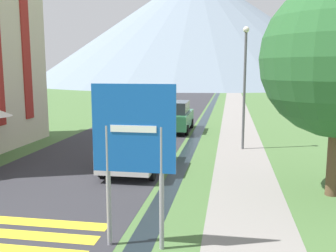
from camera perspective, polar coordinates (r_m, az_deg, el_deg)
ground_plane at (r=23.42m, az=1.86°, el=-0.49°), size 160.00×160.00×0.00m
road at (r=33.58m, az=-0.11°, el=2.35°), size 6.40×60.00×0.01m
footpath at (r=33.13m, az=10.36°, el=2.12°), size 2.20×60.00×0.01m
drainage_channel at (r=33.18m, az=6.21°, el=2.21°), size 0.60×60.00×0.00m
mountain_distant at (r=100.19m, az=4.38°, el=14.79°), size 83.88×83.88×28.52m
road_sign at (r=7.69m, az=-5.22°, el=-2.66°), size 1.75×0.11×3.48m
parked_car_near at (r=14.01m, az=-4.98°, el=-3.06°), size 1.95×3.99×1.82m
parked_car_far at (r=22.51m, az=1.13°, el=1.47°), size 1.88×4.26×1.82m
streetlamp at (r=17.71m, az=11.61°, el=7.11°), size 0.28×0.28×5.65m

